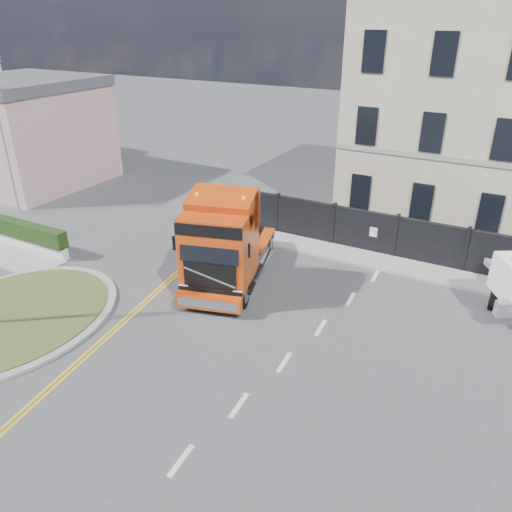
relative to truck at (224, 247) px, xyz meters
The scene contains 9 objects.
ground 3.72m from the truck, 65.31° to the right, with size 120.00×120.00×0.00m, color #424244.
traffic_island 8.38m from the truck, 133.42° to the right, with size 6.80×6.80×0.17m.
hedge_wall 11.78m from the truck, behind, with size 8.00×0.55×1.35m.
seaside_bldg_pink 19.63m from the truck, 162.04° to the left, with size 8.00×8.00×6.00m, color #C3989A.
hoarding_fence 9.99m from the truck, 37.37° to the left, with size 18.80×0.25×2.00m.
georgian_building 15.92m from the truck, 61.47° to the left, with size 12.30×10.30×12.80m.
pavement_far 9.14m from the truck, 34.93° to the left, with size 20.00×1.60×0.12m, color gray.
truck is the anchor object (origin of this frame).
lamppost_slim 14.89m from the truck, behind, with size 0.28×0.56×6.82m.
Camera 1 is at (8.38, -12.21, 10.17)m, focal length 35.00 mm.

